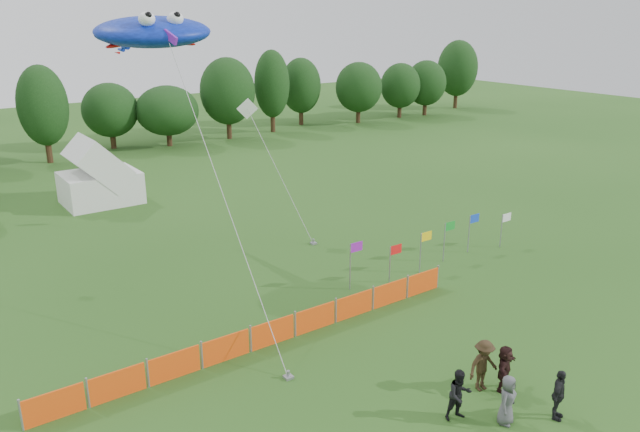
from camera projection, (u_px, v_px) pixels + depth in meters
ground at (432, 423)px, 19.47m from camera, size 160.00×160.00×0.00m
treeline at (73, 109)px, 53.74m from camera, size 104.57×8.78×8.36m
tent_right at (100, 178)px, 41.26m from camera, size 4.85×3.88×3.42m
barrier_fence at (272, 333)px, 23.90m from camera, size 17.90×0.06×1.00m
flag_row at (434, 240)px, 31.01m from camera, size 10.73×0.58×2.24m
spectator_b at (459, 395)px, 19.42m from camera, size 0.98×0.85×1.71m
spectator_c at (483, 365)px, 20.91m from camera, size 1.25×0.79×1.85m
spectator_d at (559, 395)px, 19.43m from camera, size 1.08×0.78×1.70m
spectator_e at (507, 400)px, 19.22m from camera, size 0.94×0.77×1.64m
spectator_f at (505, 368)px, 20.94m from camera, size 1.57×1.14×1.64m
stingray_kite at (150, 32)px, 29.70m from camera, size 6.62×20.82×12.28m
small_kite_white at (265, 146)px, 34.36m from camera, size 2.36×4.34×7.71m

